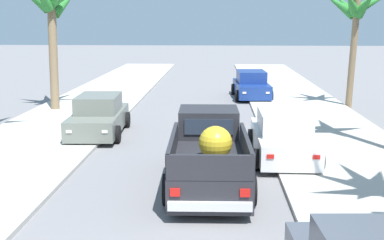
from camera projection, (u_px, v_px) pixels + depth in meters
The scene contains 10 objects.
sidewalk_left at pixel (44, 136), 18.14m from camera, with size 4.80×60.00×0.12m, color #B2AFA8.
sidewalk_right at pixel (330, 139), 17.60m from camera, with size 4.80×60.00×0.12m, color #B2AFA8.
curb_left at pixel (70, 136), 18.09m from camera, with size 0.16×60.00×0.10m, color silver.
curb_right at pixel (302, 139), 17.65m from camera, with size 0.16×60.00×0.10m, color silver.
pickup_truck at pixel (209, 154), 12.93m from camera, with size 2.31×5.26×1.83m.
car_right_near at pixel (283, 137), 15.29m from camera, with size 2.04×4.27×1.54m.
car_right_mid at pixel (99, 116), 18.49m from camera, with size 2.18×4.32×1.54m.
car_left_far at pixel (251, 85), 27.29m from camera, with size 2.18×4.33×1.54m.
palm_tree_left_mid at pixel (51, 5), 22.64m from camera, with size 3.97×3.80×6.25m.
palm_tree_right_back at pixel (356, 11), 23.33m from camera, with size 3.32×3.26×5.82m.
Camera 1 is at (1.17, -5.32, 4.35)m, focal length 44.83 mm.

